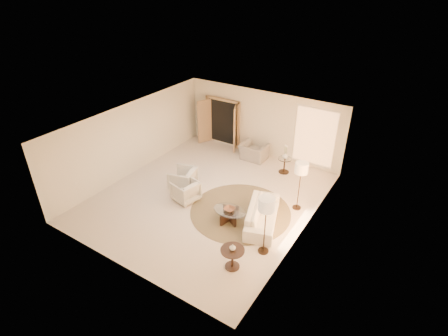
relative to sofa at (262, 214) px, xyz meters
The scene contains 18 objects.
room 2.53m from the sofa, behind, with size 7.04×8.04×2.83m.
windows_right 1.61m from the sofa, 17.66° to the left, with size 0.10×6.40×2.40m, color #FFB166, non-canonical shape.
window_back_corner 4.35m from the sofa, 89.59° to the left, with size 1.70×0.10×2.40m, color #FFB166, non-canonical shape.
curtains_right 1.96m from the sofa, 48.46° to the left, with size 0.06×5.20×2.60m, color beige, non-canonical shape.
french_doors 5.89m from the sofa, 135.52° to the left, with size 1.95×0.66×2.16m.
area_rug 0.94m from the sofa, behind, with size 3.35×3.35×0.01m, color #443722.
sofa is the anchor object (origin of this frame).
armchair_left 3.37m from the sofa, behind, with size 0.86×0.80×0.88m, color silver.
armchair_right 2.84m from the sofa, behind, with size 0.80×0.74×0.82m, color silver.
accent_chair 4.27m from the sofa, 121.99° to the left, with size 1.06×0.69×0.93m, color gray.
coffee_table 1.04m from the sofa, 153.16° to the right, with size 1.44×1.44×0.40m.
end_table 2.15m from the sofa, 84.78° to the right, with size 0.65×0.65×0.61m.
side_table 3.37m from the sofa, 102.38° to the left, with size 0.54×0.54×0.63m.
floor_lamp_near 1.87m from the sofa, 64.64° to the left, with size 0.42×0.42×1.74m.
floor_lamp_far 1.81m from the sofa, 61.30° to the right, with size 0.45×0.45×1.84m.
bowl 1.05m from the sofa, 153.16° to the right, with size 0.35×0.35×0.08m, color brown.
end_vase 2.18m from the sofa, 84.78° to the right, with size 0.17×0.17×0.18m, color white.
side_vase 3.40m from the sofa, 102.38° to the left, with size 0.22×0.22×0.23m, color white.
Camera 1 is at (5.99, -8.34, 7.04)m, focal length 28.00 mm.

